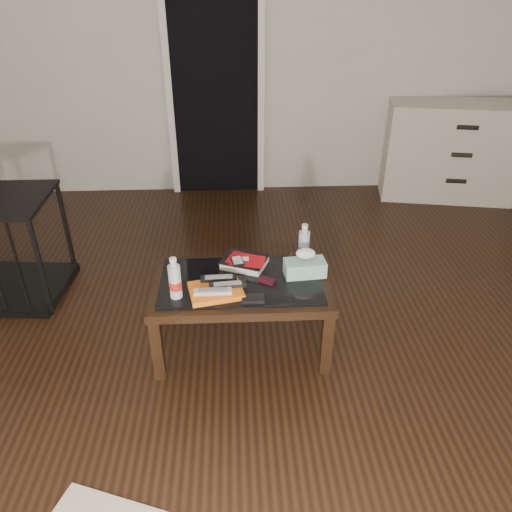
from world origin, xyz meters
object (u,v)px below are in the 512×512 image
Objects in this scene: dresser at (449,151)px; water_bottle_left at (175,278)px; water_bottle_right at (304,243)px; coffee_table at (241,290)px; tissue_box at (305,268)px; textbook at (245,262)px.

water_bottle_left is (-2.37, -2.28, 0.13)m from dresser.
dresser is 2.55m from water_bottle_right.
coffee_table is at bearing -152.22° from water_bottle_right.
water_bottle_left is 1.03× the size of tissue_box.
textbook is 0.36m from tissue_box.
tissue_box reaches higher than textbook.
dresser is 5.08× the size of textbook.
coffee_table is 4.35× the size of tissue_box.
coffee_table is 2.95m from dresser.
textbook is at bearing 80.45° from coffee_table.
tissue_box is at bearing 3.09° from textbook.
water_bottle_left and water_bottle_right have the same top height.
water_bottle_left is at bearing -171.09° from tissue_box.
coffee_table is 4.20× the size of water_bottle_left.
dresser is at bearing 43.80° from water_bottle_left.
textbook reaches higher than coffee_table.
water_bottle_right reaches higher than tissue_box.
coffee_table is at bearing -77.39° from textbook.
water_bottle_right reaches higher than coffee_table.
dresser is 3.29m from water_bottle_left.
water_bottle_left reaches higher than coffee_table.
water_bottle_left is 0.80m from water_bottle_right.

